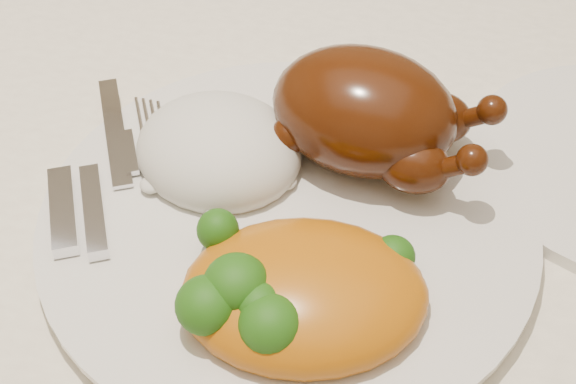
# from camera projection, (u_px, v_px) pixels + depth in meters

# --- Properties ---
(dining_table) EXTENTS (1.60, 0.90, 0.76)m
(dining_table) POSITION_uv_depth(u_px,v_px,m) (158.00, 207.00, 0.67)
(dining_table) COLOR brown
(dining_table) RESTS_ON floor
(tablecloth) EXTENTS (1.73, 1.03, 0.18)m
(tablecloth) POSITION_uv_depth(u_px,v_px,m) (147.00, 142.00, 0.62)
(tablecloth) COLOR white
(tablecloth) RESTS_ON dining_table
(dinner_plate) EXTENTS (0.41, 0.41, 0.01)m
(dinner_plate) POSITION_uv_depth(u_px,v_px,m) (288.00, 221.00, 0.51)
(dinner_plate) COLOR silver
(dinner_plate) RESTS_ON tablecloth
(roast_chicken) EXTENTS (0.16, 0.11, 0.08)m
(roast_chicken) POSITION_uv_depth(u_px,v_px,m) (369.00, 113.00, 0.52)
(roast_chicken) COLOR #421907
(roast_chicken) RESTS_ON dinner_plate
(rice_mound) EXTENTS (0.13, 0.12, 0.06)m
(rice_mound) POSITION_uv_depth(u_px,v_px,m) (219.00, 151.00, 0.53)
(rice_mound) COLOR white
(rice_mound) RESTS_ON dinner_plate
(mac_and_cheese) EXTENTS (0.16, 0.14, 0.06)m
(mac_and_cheese) POSITION_uv_depth(u_px,v_px,m) (301.00, 293.00, 0.45)
(mac_and_cheese) COLOR #B85C0B
(mac_and_cheese) RESTS_ON dinner_plate
(cutlery) EXTENTS (0.08, 0.17, 0.01)m
(cutlery) POSITION_uv_depth(u_px,v_px,m) (94.00, 184.00, 0.52)
(cutlery) COLOR silver
(cutlery) RESTS_ON dinner_plate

